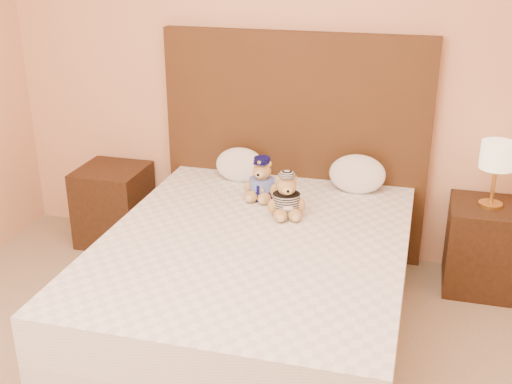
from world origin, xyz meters
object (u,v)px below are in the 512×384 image
nightstand_left (114,205)px  lamp (497,159)px  pillow_left (240,163)px  nightstand_right (484,247)px  teddy_prisoner (286,195)px  pillow_right (357,172)px  bed (254,284)px  teddy_police (262,179)px

nightstand_left → lamp: bearing=0.0°
pillow_left → nightstand_right: bearing=-1.1°
nightstand_left → teddy_prisoner: size_ratio=2.14×
pillow_right → pillow_left: bearing=180.0°
lamp → pillow_left: size_ratio=1.23×
teddy_prisoner → nightstand_right: bearing=2.8°
lamp → nightstand_left: bearing=180.0°
bed → lamp: 1.59m
bed → nightstand_left: 1.48m
teddy_police → pillow_right: size_ratio=0.75×
pillow_right → nightstand_right: bearing=-2.1°
teddy_prisoner → pillow_right: 0.60m
nightstand_left → teddy_prisoner: 1.48m
lamp → teddy_police: size_ratio=1.52×
lamp → nightstand_right: bearing=0.0°
nightstand_right → lamp: (-0.00, 0.00, 0.57)m
lamp → teddy_police: bearing=-169.5°
teddy_prisoner → nightstand_left: bearing=141.8°
pillow_left → bed: bearing=-68.7°
nightstand_left → lamp: size_ratio=1.38×
teddy_prisoner → pillow_right: bearing=36.0°
bed → teddy_prisoner: bearing=73.2°
bed → nightstand_right: 1.48m
bed → teddy_prisoner: (0.10, 0.34, 0.40)m
bed → pillow_left: 0.97m
bed → teddy_prisoner: teddy_prisoner is taller
bed → lamp: bearing=32.6°
teddy_prisoner → teddy_police: bearing=113.8°
nightstand_right → teddy_police: teddy_police is taller
nightstand_right → pillow_left: (-1.57, 0.03, 0.39)m
lamp → pillow_left: bearing=178.9°
pillow_left → pillow_right: bearing=0.0°
bed → pillow_left: bearing=111.3°
pillow_left → pillow_right: (0.77, 0.00, 0.01)m
lamp → pillow_right: (-0.81, 0.03, -0.17)m
nightstand_left → pillow_right: 1.74m
nightstand_left → teddy_police: 1.25m
teddy_police → pillow_right: bearing=33.2°
nightstand_left → pillow_right: (1.69, 0.03, 0.40)m
pillow_right → teddy_prisoner: bearing=-124.8°
nightstand_right → pillow_right: (-0.81, 0.03, 0.40)m
nightstand_left → nightstand_right: same height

